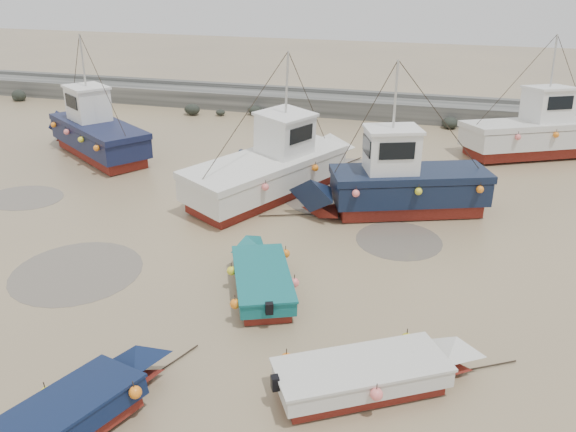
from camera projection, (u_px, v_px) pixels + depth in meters
name	position (u px, v px, depth m)	size (l,w,h in m)	color
ground	(207.00, 272.00, 19.10)	(120.00, 120.00, 0.00)	tan
seawall	(333.00, 105.00, 38.10)	(60.00, 4.92, 1.50)	slate
puddle_a	(77.00, 272.00, 19.08)	(4.40, 4.40, 0.01)	#625A4E
puddle_b	(399.00, 240.00, 21.21)	(3.25, 3.25, 0.01)	#625A4E
puddle_c	(24.00, 198.00, 25.00)	(3.53, 3.53, 0.01)	#625A4E
puddle_d	(347.00, 185.00, 26.37)	(6.53, 6.53, 0.01)	#625A4E
dinghy_1	(67.00, 416.00, 12.35)	(3.53, 6.21, 1.43)	maroon
dinghy_2	(261.00, 274.00, 17.91)	(3.27, 5.72, 1.43)	maroon
dinghy_3	(376.00, 372.00, 13.67)	(6.04, 3.97, 1.43)	maroon
cabin_boat_0	(93.00, 130.00, 29.99)	(9.19, 6.65, 6.22)	maroon
cabin_boat_1	(276.00, 165.00, 25.01)	(6.64, 10.51, 6.22)	maroon
cabin_boat_2	(395.00, 182.00, 22.96)	(9.26, 4.72, 6.22)	maroon
cabin_boat_3	(541.00, 131.00, 29.83)	(9.53, 6.06, 6.22)	maroon
person	(242.00, 183.00, 26.64)	(0.62, 0.40, 1.69)	#1D253A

